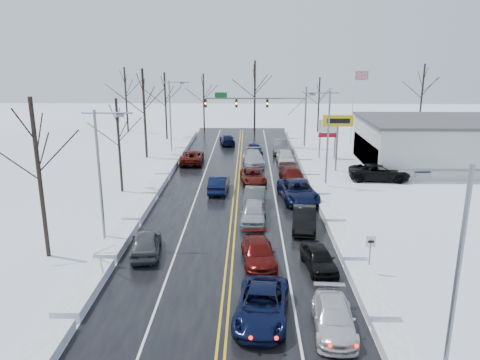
{
  "coord_description": "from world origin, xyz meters",
  "views": [
    {
      "loc": [
        1.17,
        -32.99,
        12.65
      ],
      "look_at": [
        0.46,
        3.13,
        2.5
      ],
      "focal_mm": 35.0,
      "sensor_mm": 36.0,
      "label": 1
    }
  ],
  "objects_px": {
    "tires_plus_sign": "(338,125)",
    "flagpole": "(354,101)",
    "traffic_signal_mast": "(267,106)",
    "dealership_building": "(456,143)",
    "oncoming_car_0": "(219,191)"
  },
  "relations": [
    {
      "from": "tires_plus_sign",
      "to": "flagpole",
      "type": "relative_size",
      "value": 0.6
    },
    {
      "from": "traffic_signal_mast",
      "to": "flagpole",
      "type": "height_order",
      "value": "flagpole"
    },
    {
      "from": "tires_plus_sign",
      "to": "dealership_building",
      "type": "distance_m",
      "value": 13.82
    },
    {
      "from": "traffic_signal_mast",
      "to": "dealership_building",
      "type": "height_order",
      "value": "traffic_signal_mast"
    },
    {
      "from": "dealership_building",
      "to": "oncoming_car_0",
      "type": "relative_size",
      "value": 4.45
    },
    {
      "from": "traffic_signal_mast",
      "to": "tires_plus_sign",
      "type": "bearing_deg",
      "value": -59.54
    },
    {
      "from": "traffic_signal_mast",
      "to": "tires_plus_sign",
      "type": "xyz_separation_m",
      "value": [
        7.05,
        -12.0,
        -0.49
      ]
    },
    {
      "from": "traffic_signal_mast",
      "to": "tires_plus_sign",
      "type": "distance_m",
      "value": 13.92
    },
    {
      "from": "traffic_signal_mast",
      "to": "dealership_building",
      "type": "bearing_deg",
      "value": -25.95
    },
    {
      "from": "dealership_building",
      "to": "oncoming_car_0",
      "type": "bearing_deg",
      "value": -158.77
    },
    {
      "from": "dealership_building",
      "to": "oncoming_car_0",
      "type": "xyz_separation_m",
      "value": [
        -25.55,
        -9.93,
        -2.66
      ]
    },
    {
      "from": "flagpole",
      "to": "dealership_building",
      "type": "relative_size",
      "value": 0.49
    },
    {
      "from": "tires_plus_sign",
      "to": "dealership_building",
      "type": "bearing_deg",
      "value": 8.47
    },
    {
      "from": "flagpole",
      "to": "oncoming_car_0",
      "type": "height_order",
      "value": "flagpole"
    },
    {
      "from": "tires_plus_sign",
      "to": "oncoming_car_0",
      "type": "xyz_separation_m",
      "value": [
        -12.07,
        -7.92,
        -4.99
      ]
    }
  ]
}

